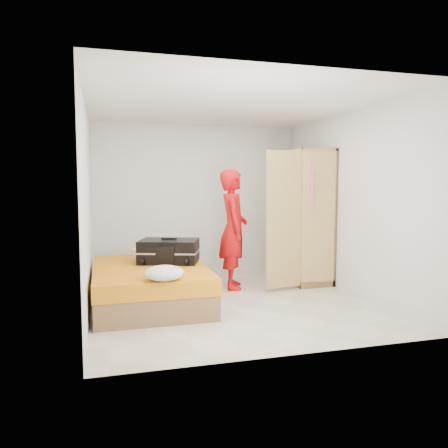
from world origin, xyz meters
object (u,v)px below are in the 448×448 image
object	(u,v)px
person	(233,229)
suitcase	(169,251)
wardrobe	(301,220)
round_cushion	(164,273)
bed	(150,285)

from	to	relation	value
person	suitcase	size ratio (longest dim) A/B	1.90
wardrobe	round_cushion	bearing A→B (deg)	-146.02
person	round_cushion	xyz separation A→B (m)	(-1.24, -1.46, -0.31)
wardrobe	suitcase	size ratio (longest dim) A/B	2.23
suitcase	round_cushion	size ratio (longest dim) A/B	2.16
person	suitcase	world-z (taller)	person
suitcase	bed	bearing A→B (deg)	-124.45
wardrobe	suitcase	distance (m)	2.30
bed	person	bearing A→B (deg)	22.96
wardrobe	suitcase	world-z (taller)	wardrobe
suitcase	round_cushion	xyz separation A→B (m)	(-0.22, -1.12, -0.07)
bed	person	xyz separation A→B (m)	(1.31, 0.56, 0.64)
wardrobe	bed	bearing A→B (deg)	-163.61
suitcase	person	bearing A→B (deg)	37.36
round_cushion	wardrobe	bearing A→B (deg)	33.98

